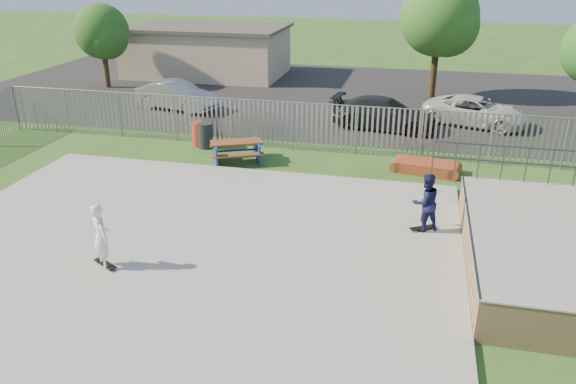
% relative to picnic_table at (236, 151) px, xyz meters
% --- Properties ---
extents(ground, '(120.00, 120.00, 0.00)m').
position_rel_picnic_table_xyz_m(ground, '(0.78, -7.05, -0.42)').
color(ground, '#35551D').
rests_on(ground, ground).
extents(concrete_slab, '(15.00, 12.00, 0.15)m').
position_rel_picnic_table_xyz_m(concrete_slab, '(0.78, -7.05, -0.35)').
color(concrete_slab, '#9E9F99').
rests_on(concrete_slab, ground).
extents(quarter_pipe, '(5.50, 7.05, 2.19)m').
position_rel_picnic_table_xyz_m(quarter_pipe, '(10.28, -6.01, 0.14)').
color(quarter_pipe, tan).
rests_on(quarter_pipe, ground).
extents(fence, '(26.04, 16.02, 2.00)m').
position_rel_picnic_table_xyz_m(fence, '(1.78, -2.46, 0.58)').
color(fence, gray).
rests_on(fence, ground).
extents(picnic_table, '(2.45, 2.28, 0.83)m').
position_rel_picnic_table_xyz_m(picnic_table, '(0.00, 0.00, 0.00)').
color(picnic_table, brown).
rests_on(picnic_table, ground).
extents(funbox, '(2.24, 1.38, 0.42)m').
position_rel_picnic_table_xyz_m(funbox, '(7.23, 0.47, -0.21)').
color(funbox, maroon).
rests_on(funbox, ground).
extents(trash_bin_red, '(0.61, 0.61, 1.02)m').
position_rel_picnic_table_xyz_m(trash_bin_red, '(-2.13, 1.51, 0.09)').
color(trash_bin_red, '#AE2F1A').
rests_on(trash_bin_red, ground).
extents(trash_bin_grey, '(0.64, 0.64, 1.06)m').
position_rel_picnic_table_xyz_m(trash_bin_grey, '(-1.80, 1.35, 0.11)').
color(trash_bin_grey, '#252527').
rests_on(trash_bin_grey, ground).
extents(parking_lot, '(40.00, 18.00, 0.02)m').
position_rel_picnic_table_xyz_m(parking_lot, '(0.78, 11.95, -0.41)').
color(parking_lot, black).
rests_on(parking_lot, ground).
extents(car_silver, '(4.65, 2.57, 1.45)m').
position_rel_picnic_table_xyz_m(car_silver, '(-5.49, 6.89, 0.32)').
color(car_silver, '#ADADB2').
rests_on(car_silver, parking_lot).
extents(car_dark, '(5.15, 2.73, 1.42)m').
position_rel_picnic_table_xyz_m(car_dark, '(5.27, 5.83, 0.31)').
color(car_dark, black).
rests_on(car_dark, parking_lot).
extents(car_white, '(5.23, 3.55, 1.33)m').
position_rel_picnic_table_xyz_m(car_white, '(9.43, 7.40, 0.26)').
color(car_white, silver).
rests_on(car_white, parking_lot).
extents(building, '(10.40, 6.40, 3.20)m').
position_rel_picnic_table_xyz_m(building, '(-7.22, 15.95, 1.19)').
color(building, '#BDAA92').
rests_on(building, ground).
extents(tree_left, '(3.19, 3.19, 4.93)m').
position_rel_picnic_table_xyz_m(tree_left, '(-11.75, 10.85, 2.89)').
color(tree_left, '#45321B').
rests_on(tree_left, ground).
extents(tree_mid, '(4.21, 4.21, 6.50)m').
position_rel_picnic_table_xyz_m(tree_mid, '(7.44, 12.73, 3.95)').
color(tree_mid, '#3C2B18').
rests_on(tree_mid, ground).
extents(skateboard_a, '(0.79, 0.59, 0.08)m').
position_rel_picnic_table_xyz_m(skateboard_a, '(7.18, -4.68, -0.23)').
color(skateboard_a, black).
rests_on(skateboard_a, concrete_slab).
extents(skateboard_b, '(0.80, 0.56, 0.08)m').
position_rel_picnic_table_xyz_m(skateboard_b, '(-0.71, -8.65, -0.23)').
color(skateboard_b, black).
rests_on(skateboard_b, concrete_slab).
extents(skater_navy, '(1.05, 0.99, 1.72)m').
position_rel_picnic_table_xyz_m(skater_navy, '(7.18, -4.68, 0.59)').
color(skater_navy, '#161946').
rests_on(skater_navy, concrete_slab).
extents(skater_white, '(0.75, 0.72, 1.72)m').
position_rel_picnic_table_xyz_m(skater_white, '(-0.71, -8.65, 0.59)').
color(skater_white, white).
rests_on(skater_white, concrete_slab).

